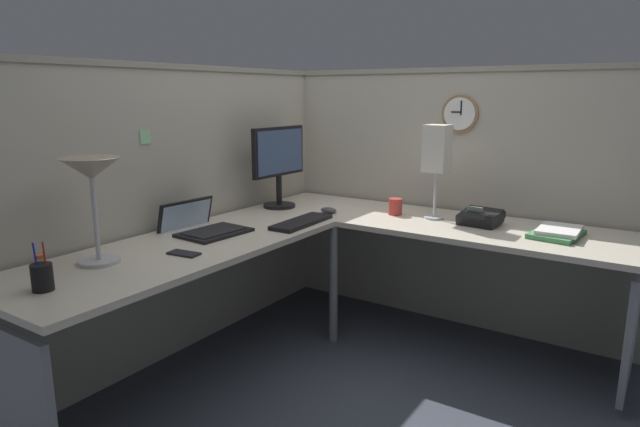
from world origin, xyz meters
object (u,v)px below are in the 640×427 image
at_px(laptop, 202,227).
at_px(desk_lamp_dome, 92,177).
at_px(office_phone, 481,218).
at_px(book_stack, 558,232).
at_px(cell_phone, 184,254).
at_px(computer_mouse, 329,210).
at_px(desk_lamp_paper, 437,151).
at_px(monitor, 279,161).
at_px(keyboard, 302,222).
at_px(wall_clock, 460,114).
at_px(coffee_mug, 395,207).
at_px(pen_cup, 42,277).

height_order(laptop, desk_lamp_dome, desk_lamp_dome).
distance_m(office_phone, book_stack, 0.40).
xyz_separation_m(cell_phone, book_stack, (1.25, -1.32, 0.02)).
height_order(computer_mouse, cell_phone, computer_mouse).
xyz_separation_m(book_stack, desk_lamp_paper, (0.04, 0.67, 0.36)).
height_order(monitor, desk_lamp_paper, desk_lamp_paper).
height_order(cell_phone, book_stack, book_stack).
distance_m(computer_mouse, desk_lamp_dome, 1.43).
height_order(keyboard, wall_clock, wall_clock).
distance_m(monitor, coffee_mug, 0.77).
relative_size(laptop, keyboard, 0.93).
bearing_deg(coffee_mug, keyboard, 147.12).
height_order(desk_lamp_dome, office_phone, desk_lamp_dome).
height_order(pen_cup, desk_lamp_paper, desk_lamp_paper).
distance_m(monitor, cell_phone, 1.13).
distance_m(desk_lamp_dome, coffee_mug, 1.69).
bearing_deg(computer_mouse, wall_clock, -49.53).
bearing_deg(cell_phone, laptop, 27.39).
relative_size(cell_phone, book_stack, 0.47).
bearing_deg(wall_clock, cell_phone, 157.18).
xyz_separation_m(computer_mouse, wall_clock, (0.51, -0.60, 0.56)).
height_order(monitor, desk_lamp_dome, monitor).
distance_m(book_stack, coffee_mug, 0.90).
distance_m(laptop, keyboard, 0.54).
xyz_separation_m(office_phone, wall_clock, (0.31, 0.26, 0.54)).
bearing_deg(office_phone, laptop, 128.79).
bearing_deg(keyboard, desk_lamp_dome, 161.65).
distance_m(desk_lamp_dome, book_stack, 2.19).
xyz_separation_m(desk_lamp_dome, coffee_mug, (1.54, -0.63, -0.32)).
distance_m(keyboard, pen_cup, 1.37).
bearing_deg(coffee_mug, desk_lamp_dome, 157.76).
height_order(office_phone, wall_clock, wall_clock).
distance_m(monitor, desk_lamp_paper, 0.96).
bearing_deg(desk_lamp_paper, coffee_mug, 96.79).
bearing_deg(office_phone, desk_lamp_dome, 144.01).
distance_m(keyboard, office_phone, 0.98).
bearing_deg(office_phone, desk_lamp_paper, 88.77).
bearing_deg(cell_phone, computer_mouse, -11.22).
height_order(coffee_mug, wall_clock, wall_clock).
height_order(keyboard, cell_phone, keyboard).
relative_size(desk_lamp_paper, coffee_mug, 5.52).
height_order(keyboard, coffee_mug, coffee_mug).
distance_m(keyboard, desk_lamp_paper, 0.85).
bearing_deg(computer_mouse, desk_lamp_paper, -70.45).
bearing_deg(monitor, book_stack, -83.19).
relative_size(desk_lamp_dome, book_stack, 1.46).
bearing_deg(office_phone, cell_phone, 144.12).
bearing_deg(wall_clock, book_stack, -117.87).
distance_m(office_phone, coffee_mug, 0.50).
xyz_separation_m(pen_cup, wall_clock, (2.18, -0.75, 0.53)).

